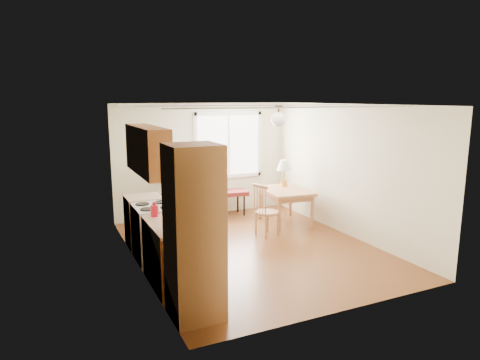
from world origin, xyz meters
TOP-DOWN VIEW (x-y plane):
  - room_shell at (0.00, 0.00)m, footprint 4.60×5.60m
  - kitchen_run at (-1.72, -0.63)m, footprint 0.65×3.40m
  - window_unit at (0.60, 2.47)m, footprint 1.64×0.05m
  - pendant_light at (0.70, 0.40)m, footprint 0.26×0.26m
  - refrigerator at (-0.48, 1.84)m, footprint 0.70×0.71m
  - bench at (0.26, 2.17)m, footprint 1.28×0.62m
  - dining_table at (1.30, 1.09)m, footprint 0.99×1.25m
  - chair at (0.47, 0.51)m, footprint 0.47×0.46m
  - table_lamp at (1.45, 1.40)m, footprint 0.33×0.33m
  - coffee_maker at (-1.72, -1.12)m, footprint 0.23×0.27m
  - kettle at (-1.82, -0.40)m, footprint 0.12×0.12m

SIDE VIEW (x-z plane):
  - bench at x=0.26m, z-range 0.22..0.79m
  - chair at x=0.47m, z-range 0.07..1.08m
  - dining_table at x=1.30m, z-range 0.26..0.99m
  - refrigerator at x=-0.48m, z-range 0.00..1.60m
  - kitchen_run at x=-1.72m, z-range -0.26..1.94m
  - kettle at x=-1.82m, z-range 0.88..1.10m
  - coffee_maker at x=-1.72m, z-range 0.85..1.22m
  - table_lamp at x=1.45m, z-range 0.86..1.43m
  - room_shell at x=0.00m, z-range -0.06..2.56m
  - window_unit at x=0.60m, z-range 0.79..2.31m
  - pendant_light at x=0.70m, z-range 2.04..2.44m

